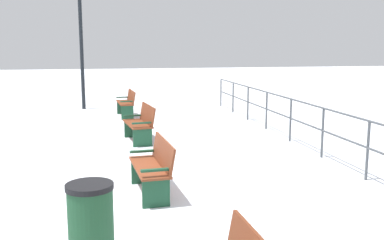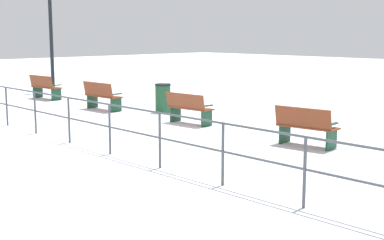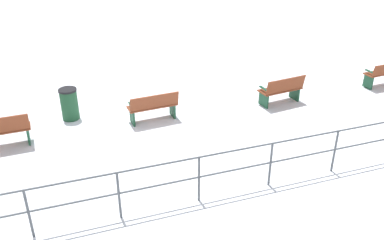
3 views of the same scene
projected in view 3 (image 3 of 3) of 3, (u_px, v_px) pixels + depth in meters
ground_plane at (153, 120)px, 12.17m from camera, size 80.00×80.00×0.00m
bench_second at (282, 90)px, 12.99m from camera, size 0.74×1.46×0.93m
bench_third at (153, 106)px, 11.92m from camera, size 0.62×1.46×0.90m
waterfront_railing at (199, 172)px, 8.55m from camera, size 0.05×20.17×1.11m
trash_bin at (69, 104)px, 12.06m from camera, size 0.52×0.52×0.95m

